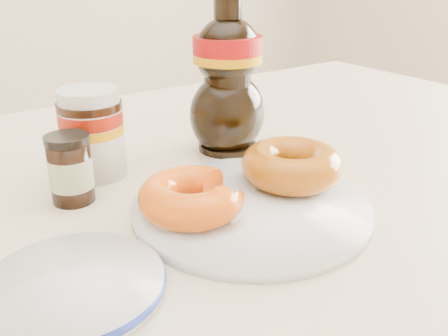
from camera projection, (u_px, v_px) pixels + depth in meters
dining_table at (211, 246)px, 0.63m from camera, size 1.40×0.90×0.75m
plate at (251, 207)px, 0.53m from camera, size 0.25×0.25×0.01m
donut_bitten at (191, 197)px, 0.50m from camera, size 0.14×0.14×0.04m
donut_whole at (292, 165)px, 0.57m from camera, size 0.13×0.13×0.04m
nutella_jar at (92, 130)px, 0.61m from camera, size 0.08×0.08×0.11m
syrup_bottle at (227, 74)px, 0.67m from camera, size 0.12×0.10×0.21m
dark_jar at (71, 169)px, 0.55m from camera, size 0.05×0.05×0.08m
blue_rim_saucer at (74, 285)px, 0.40m from camera, size 0.15×0.15×0.02m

